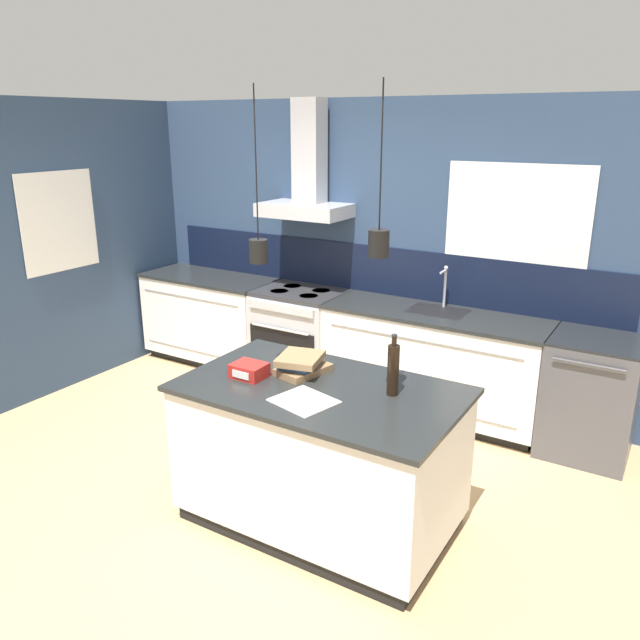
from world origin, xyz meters
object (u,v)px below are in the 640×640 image
Objects in this scene: oven_range at (300,337)px; red_supply_box at (249,370)px; dishwasher at (590,396)px; book_stack at (301,364)px; bottle_on_island at (393,369)px.

oven_range is 4.47× the size of red_supply_box.
dishwasher is 2.28m from book_stack.
red_supply_box is at bearing -65.57° from oven_range.
red_supply_box is at bearing -137.26° from book_stack.
red_supply_box is (-0.85, -0.22, -0.11)m from bottle_on_island.
bottle_on_island is at bearing 0.47° from book_stack.
book_stack is (-1.48, -1.66, 0.52)m from dishwasher.
oven_range is 2.46× the size of book_stack.
red_supply_box is (0.85, -1.87, 0.50)m from oven_range.
bottle_on_island is (-0.86, -1.65, 0.61)m from dishwasher.
dishwasher is (2.56, 0.00, 0.00)m from oven_range.
book_stack reaches higher than oven_range.
bottle_on_island is (1.70, -1.65, 0.61)m from oven_range.
book_stack is at bearing 42.74° from red_supply_box.
bottle_on_island reaches higher than oven_range.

